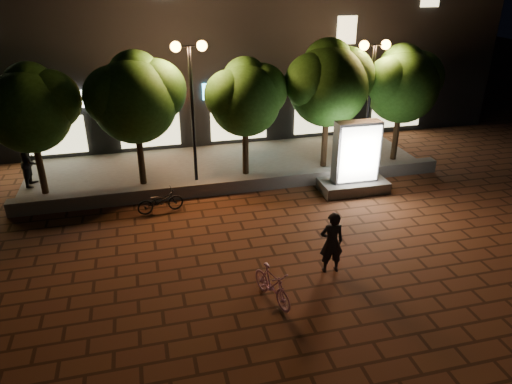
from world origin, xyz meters
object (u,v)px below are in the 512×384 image
object	(u,v)px
rider	(332,242)
tree_left	(136,95)
pedestrian	(30,162)
ad_kiosk	(355,164)
tree_far_left	(30,106)
tree_mid	(246,95)
tree_far_right	(403,82)
street_lamp_right	(372,72)
scooter_parked	(160,201)
street_lamp_left	(191,77)
tree_right	(329,81)
scooter_pink	(272,285)

from	to	relation	value
rider	tree_left	bearing A→B (deg)	-52.10
pedestrian	ad_kiosk	bearing A→B (deg)	-98.14
tree_far_left	tree_mid	size ratio (longest dim) A/B	1.03
tree_far_left	rider	size ratio (longest dim) A/B	2.59
tree_far_right	street_lamp_right	bearing A→B (deg)	-170.39
tree_far_left	scooter_parked	bearing A→B (deg)	-31.99
tree_far_right	scooter_parked	xyz separation A→B (m)	(-10.06, -2.46, -2.96)
rider	street_lamp_left	bearing A→B (deg)	-63.70
tree_mid	scooter_parked	bearing A→B (deg)	-145.29
street_lamp_left	street_lamp_right	size ratio (longest dim) A/B	1.04
tree_mid	street_lamp_left	size ratio (longest dim) A/B	0.87
tree_far_left	tree_left	xyz separation A→B (m)	(3.50, 0.00, 0.15)
street_lamp_right	tree_far_right	bearing A→B (deg)	9.61
tree_mid	rider	distance (m)	7.50
rider	tree_mid	bearing A→B (deg)	-80.00
tree_left	scooter_parked	world-z (taller)	tree_left
tree_right	tree_far_right	xyz separation A→B (m)	(3.20, -0.00, -0.20)
street_lamp_left	street_lamp_right	bearing A→B (deg)	0.00
tree_left	tree_far_right	bearing A→B (deg)	-0.00
street_lamp_right	rider	world-z (taller)	street_lamp_right
tree_right	rider	world-z (taller)	tree_right
tree_far_left	tree_mid	distance (m)	7.50
scooter_pink	pedestrian	world-z (taller)	pedestrian
tree_right	scooter_pink	distance (m)	9.65
tree_mid	tree_far_right	distance (m)	6.50
tree_mid	pedestrian	size ratio (longest dim) A/B	2.47
scooter_parked	street_lamp_right	bearing A→B (deg)	-84.71
tree_mid	scooter_pink	world-z (taller)	tree_mid
tree_left	pedestrian	xyz separation A→B (m)	(-4.05, 0.82, -2.45)
tree_mid	street_lamp_right	world-z (taller)	street_lamp_right
tree_right	ad_kiosk	xyz separation A→B (m)	(0.17, -2.48, -2.49)
tree_far_left	tree_far_right	size ratio (longest dim) A/B	0.97
ad_kiosk	scooter_pink	world-z (taller)	ad_kiosk
tree_far_left	scooter_pink	xyz separation A→B (m)	(6.29, -7.95, -2.83)
tree_right	ad_kiosk	size ratio (longest dim) A/B	1.90
tree_left	street_lamp_right	bearing A→B (deg)	-1.68
tree_left	ad_kiosk	xyz separation A→B (m)	(7.47, -2.48, -2.37)
tree_far_right	rider	xyz separation A→B (m)	(-5.83, -7.10, -2.48)
ad_kiosk	scooter_parked	size ratio (longest dim) A/B	1.71
street_lamp_right	rider	size ratio (longest dim) A/B	2.79
street_lamp_left	rider	bearing A→B (deg)	-68.27
tree_far_left	street_lamp_right	size ratio (longest dim) A/B	0.93
scooter_pink	scooter_parked	distance (m)	5.97
tree_far_right	rider	distance (m)	9.51
ad_kiosk	pedestrian	bearing A→B (deg)	164.00
tree_far_left	tree_left	distance (m)	3.51
rider	pedestrian	bearing A→B (deg)	-37.67
tree_far_left	tree_left	size ratio (longest dim) A/B	0.95
tree_far_left	tree_right	size ratio (longest dim) A/B	0.91
tree_mid	tree_right	bearing A→B (deg)	0.00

